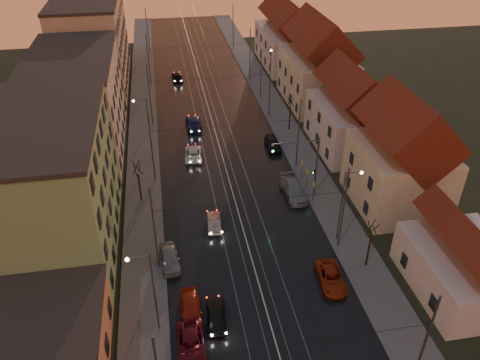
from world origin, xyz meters
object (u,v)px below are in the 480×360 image
driving_car_1 (214,222)px  parked_left_3 (169,258)px  street_lamp_1 (345,199)px  driving_car_0 (216,315)px  driving_car_3 (194,123)px  street_lamp_3 (263,69)px  parked_left_1 (191,344)px  street_lamp_2 (146,121)px  parked_right_1 (294,189)px  parked_right_0 (331,278)px  driving_car_2 (193,153)px  parked_right_2 (273,144)px  traffic_light_mast (308,160)px  street_lamp_0 (149,286)px  driving_car_4 (177,76)px  parked_left_2 (191,311)px

driving_car_1 → parked_left_3: parked_left_3 is taller
street_lamp_1 → parked_left_3: 17.23m
driving_car_0 → driving_car_3: driving_car_3 is taller
street_lamp_3 → parked_left_1: size_ratio=1.72×
street_lamp_2 → parked_right_1: street_lamp_2 is taller
driving_car_1 → parked_right_0: bearing=139.0°
driving_car_2 → parked_right_2: parked_right_2 is taller
street_lamp_2 → driving_car_3: street_lamp_2 is taller
parked_left_3 → parked_right_2: (14.47, 19.82, 0.02)m
street_lamp_2 → parked_left_1: size_ratio=1.72×
street_lamp_3 → traffic_light_mast: street_lamp_3 is taller
street_lamp_1 → driving_car_0: bearing=-149.3°
street_lamp_0 → driving_car_0: size_ratio=2.04×
traffic_light_mast → driving_car_0: (-12.25, -15.92, -3.93)m
parked_right_1 → parked_right_2: parked_right_1 is taller
street_lamp_2 → street_lamp_3: size_ratio=1.00×
parked_right_2 → driving_car_4: bearing=113.4°
street_lamp_0 → street_lamp_1: (18.21, 8.00, 0.00)m
parked_left_1 → street_lamp_1: bearing=35.6°
traffic_light_mast → driving_car_3: traffic_light_mast is taller
street_lamp_2 → parked_left_2: 27.65m
driving_car_1 → driving_car_2: driving_car_2 is taller
driving_car_3 → driving_car_4: bearing=-85.8°
driving_car_4 → parked_right_1: parked_right_1 is taller
street_lamp_2 → driving_car_0: bearing=-80.2°
parked_right_0 → driving_car_1: bearing=138.5°
parked_left_1 → parked_left_3: (-1.14, 9.70, 0.07)m
street_lamp_1 → driving_car_0: size_ratio=2.04×
street_lamp_1 → driving_car_1: (-11.95, 4.11, -4.28)m
parked_left_3 → street_lamp_0: bearing=-106.5°
driving_car_0 → driving_car_3: size_ratio=0.75×
driving_car_2 → driving_car_3: 8.56m
street_lamp_1 → parked_left_3: street_lamp_1 is taller
street_lamp_3 → driving_car_2: 22.03m
driving_car_3 → driving_car_4: (-1.15, 18.95, -0.02)m
parked_left_2 → parked_right_1: (12.91, 15.40, 0.16)m
parked_left_3 → driving_car_3: bearing=75.4°
street_lamp_2 → parked_right_1: bearing=-36.6°
parked_left_1 → parked_right_2: bearing=67.6°
street_lamp_0 → parked_right_1: (15.81, 16.24, -4.10)m
driving_car_4 → parked_right_2: bearing=108.4°
street_lamp_2 → driving_car_2: 7.04m
traffic_light_mast → parked_left_1: traffic_light_mast is taller
street_lamp_3 → parked_right_2: bearing=-97.6°
parked_right_0 → street_lamp_3: bearing=91.1°
street_lamp_2 → parked_left_2: street_lamp_2 is taller
driving_car_4 → street_lamp_2: bearing=75.3°
driving_car_1 → parked_left_2: bearing=78.9°
driving_car_2 → street_lamp_1: bearing=129.9°
driving_car_4 → traffic_light_mast: bearing=103.9°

